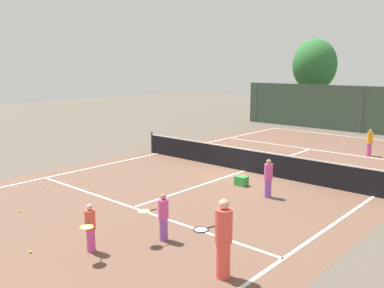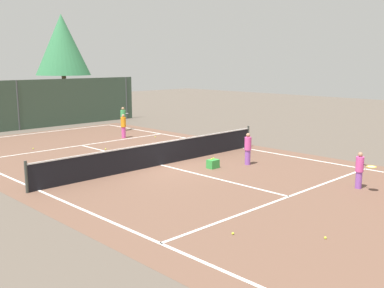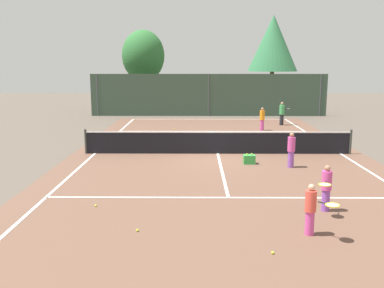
% 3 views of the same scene
% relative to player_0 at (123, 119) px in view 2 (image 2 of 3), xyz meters
% --- Properties ---
extents(ground_plane, '(80.00, 80.00, 0.00)m').
position_rel_player_0_xyz_m(ground_plane, '(-4.65, -9.11, -0.78)').
color(ground_plane, brown).
extents(court_surface, '(13.00, 25.00, 0.01)m').
position_rel_player_0_xyz_m(court_surface, '(-4.65, -9.11, -0.78)').
color(court_surface, brown).
rests_on(court_surface, ground_plane).
extents(tennis_net, '(11.90, 0.10, 1.10)m').
position_rel_player_0_xyz_m(tennis_net, '(-4.65, -9.11, -0.27)').
color(tennis_net, '#333833').
rests_on(tennis_net, ground_plane).
extents(perimeter_fence, '(18.00, 0.12, 3.20)m').
position_rel_player_0_xyz_m(perimeter_fence, '(-4.65, 4.89, 0.82)').
color(perimeter_fence, '#384C3D').
rests_on(perimeter_fence, ground_plane).
extents(tree_0, '(4.14, 4.14, 7.93)m').
position_rel_player_0_xyz_m(tree_0, '(0.80, 8.79, 4.83)').
color(tree_0, brown).
rests_on(tree_0, ground_plane).
extents(player_0, '(0.88, 0.66, 1.51)m').
position_rel_player_0_xyz_m(player_0, '(0.00, 0.00, 0.00)').
color(player_0, '#232328').
rests_on(player_0, ground_plane).
extents(player_1, '(0.55, 0.85, 1.28)m').
position_rel_player_0_xyz_m(player_1, '(-2.09, -16.66, -0.11)').
color(player_1, purple).
rests_on(player_1, ground_plane).
extents(player_3, '(0.29, 0.29, 1.37)m').
position_rel_player_0_xyz_m(player_3, '(-1.94, -11.63, -0.08)').
color(player_3, purple).
rests_on(player_3, ground_plane).
extents(player_4, '(0.29, 0.29, 1.38)m').
position_rel_player_0_xyz_m(player_4, '(-1.64, -2.28, -0.07)').
color(player_4, '#D14799').
rests_on(player_4, ground_plane).
extents(ball_crate, '(0.46, 0.34, 0.43)m').
position_rel_player_0_xyz_m(ball_crate, '(-3.48, -11.04, -0.60)').
color(ball_crate, green).
rests_on(ball_crate, ground_plane).
extents(tennis_ball_0, '(0.07, 0.07, 0.07)m').
position_rel_player_0_xyz_m(tennis_ball_0, '(-0.25, -3.45, -0.75)').
color(tennis_ball_0, '#CCE533').
rests_on(tennis_ball_0, ground_plane).
extents(tennis_ball_1, '(0.07, 0.07, 0.07)m').
position_rel_player_0_xyz_m(tennis_ball_1, '(-8.46, -16.36, -0.75)').
color(tennis_ball_1, '#CCE533').
rests_on(tennis_ball_1, ground_plane).
extents(tennis_ball_2, '(0.07, 0.07, 0.07)m').
position_rel_player_0_xyz_m(tennis_ball_2, '(-1.01, -9.03, -0.75)').
color(tennis_ball_2, '#CCE533').
rests_on(tennis_ball_2, ground_plane).
extents(tennis_ball_3, '(0.07, 0.07, 0.07)m').
position_rel_player_0_xyz_m(tennis_ball_3, '(-6.94, -1.90, -0.75)').
color(tennis_ball_3, '#CCE533').
rests_on(tennis_ball_3, ground_plane).
extents(tennis_ball_4, '(0.07, 0.07, 0.07)m').
position_rel_player_0_xyz_m(tennis_ball_4, '(-4.40, -4.56, -0.75)').
color(tennis_ball_4, '#CCE533').
rests_on(tennis_ball_4, ground_plane).
extents(tennis_ball_5, '(0.07, 0.07, 0.07)m').
position_rel_player_0_xyz_m(tennis_ball_5, '(-8.50, -9.09, -0.75)').
color(tennis_ball_5, '#CCE533').
rests_on(tennis_ball_5, ground_plane).
extents(tennis_ball_7, '(0.07, 0.07, 0.07)m').
position_rel_player_0_xyz_m(tennis_ball_7, '(-7.04, -18.16, -0.75)').
color(tennis_ball_7, '#CCE533').
rests_on(tennis_ball_7, ground_plane).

